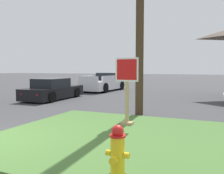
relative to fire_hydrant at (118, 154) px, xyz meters
The scene contains 6 objects.
grass_corner_patch 2.62m from the fire_hydrant, 116.83° to the left, with size 5.85×5.61×0.08m, color #477033.
fire_hydrant is the anchor object (origin of this frame).
stop_sign 3.80m from the fire_hydrant, 107.72° to the left, with size 0.73×0.29×2.07m.
manhole_cover 5.58m from the fire_hydrant, 130.90° to the left, with size 0.70×0.70×0.02m, color black.
parked_sedan_black 11.28m from the fire_hydrant, 132.23° to the left, with size 1.95×4.41×1.25m.
pickup_truck_white 16.31m from the fire_hydrant, 115.95° to the left, with size 2.16×5.22×1.48m.
Camera 1 is at (4.98, -4.15, 1.80)m, focal length 38.42 mm.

